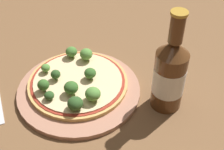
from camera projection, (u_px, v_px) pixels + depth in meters
The scene contains 14 objects.
ground_plane at pixel (85, 83), 0.79m from camera, with size 3.00×3.00×0.00m, color brown.
plate at pixel (79, 90), 0.76m from camera, with size 0.30×0.30×0.01m.
pizza at pixel (78, 82), 0.77m from camera, with size 0.25×0.25×0.01m.
broccoli_floret_0 at pixel (49, 96), 0.71m from camera, with size 0.02×0.02×0.02m.
broccoli_floret_1 at pixel (56, 74), 0.75m from camera, with size 0.02×0.02×0.03m.
broccoli_floret_2 at pixel (46, 68), 0.78m from camera, with size 0.02×0.02×0.02m.
broccoli_floret_3 at pixel (75, 104), 0.68m from camera, with size 0.04×0.04×0.03m.
broccoli_floret_4 at pixel (86, 54), 0.81m from camera, with size 0.03×0.03×0.03m.
broccoli_floret_5 at pixel (93, 94), 0.70m from camera, with size 0.04×0.04×0.03m.
broccoli_floret_6 at pixel (71, 88), 0.71m from camera, with size 0.03×0.03×0.03m.
broccoli_floret_7 at pixel (71, 52), 0.82m from camera, with size 0.03×0.03×0.03m.
broccoli_floret_8 at pixel (90, 73), 0.75m from camera, with size 0.03×0.03×0.03m.
broccoli_floret_9 at pixel (43, 85), 0.72m from camera, with size 0.03×0.03×0.03m.
beer_bottle at pixel (170, 74), 0.68m from camera, with size 0.07×0.07×0.25m.
Camera 1 is at (-0.06, -0.58, 0.54)m, focal length 50.00 mm.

